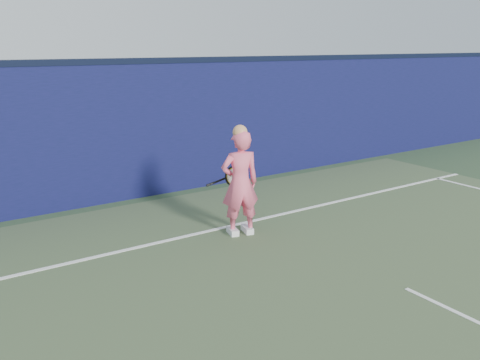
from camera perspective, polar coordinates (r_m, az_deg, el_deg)
backstop_wall at (r=10.29m, az=-5.99°, el=6.00°), size 24.00×0.40×2.50m
wall_cap at (r=10.17m, az=-6.19°, el=13.25°), size 24.00×0.42×0.10m
player at (r=7.68m, az=-0.00°, el=-0.30°), size 0.67×0.52×1.70m
racket at (r=8.09m, az=-0.99°, el=0.39°), size 0.60×0.17×0.32m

